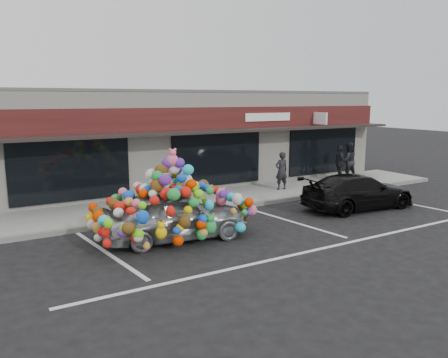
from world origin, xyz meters
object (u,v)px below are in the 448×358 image
toy_car (174,209)px  pedestrian_a (281,171)px  pedestrian_b (348,161)px  black_sedan (358,191)px  pedestrian_c (339,163)px

toy_car → pedestrian_a: toy_car is taller
toy_car → pedestrian_a: 7.31m
pedestrian_b → black_sedan: bearing=66.2°
black_sedan → pedestrian_b: (3.41, 3.86, 0.41)m
toy_car → black_sedan: 7.21m
toy_car → pedestrian_b: 11.27m
toy_car → black_sedan: bearing=-84.4°
pedestrian_c → black_sedan: bearing=-11.2°
toy_car → pedestrian_b: size_ratio=2.59×
pedestrian_a → pedestrian_b: 4.20m
toy_car → black_sedan: (7.21, -0.08, -0.24)m
pedestrian_c → pedestrian_b: bearing=117.3°
pedestrian_c → toy_car: bearing=-44.3°
pedestrian_a → pedestrian_b: size_ratio=0.90×
toy_car → pedestrian_a: size_ratio=2.87×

